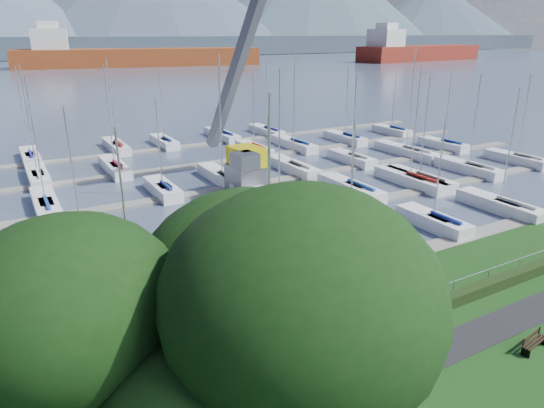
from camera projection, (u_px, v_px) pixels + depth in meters
path at (429, 356)px, 22.89m from camera, size 160.00×2.00×0.04m
water at (23, 64)px, 238.37m from camera, size 800.00×540.00×0.20m
hedge at (391, 322)px, 24.90m from camera, size 80.00×0.70×0.70m
fence at (387, 305)px, 24.94m from camera, size 80.00×0.04×0.04m
foothill at (13, 47)px, 293.54m from camera, size 900.00×80.00×12.00m
docks at (200, 193)px, 46.71m from camera, size 90.00×41.60×0.25m
bench_right at (533, 342)px, 23.22m from camera, size 1.84×0.68×0.85m
tree at (244, 311)px, 11.11m from camera, size 10.14×9.07×12.12m
crane at (245, 133)px, 46.52m from camera, size 6.05×13.23×22.35m
cargo_ship_mid at (132, 58)px, 219.83m from camera, size 109.06×35.56×21.50m
cargo_ship_east at (415, 53)px, 263.92m from camera, size 82.14×25.50×21.50m
sailboat_fleet at (170, 134)px, 45.73m from camera, size 75.98×49.71×13.41m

